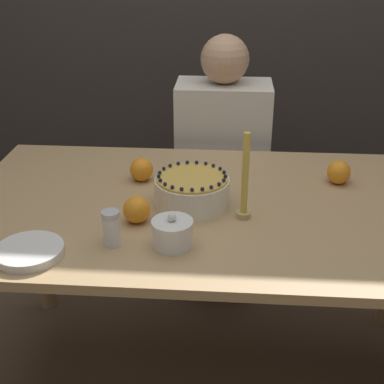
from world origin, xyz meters
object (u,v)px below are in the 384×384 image
(cake, at_px, (192,191))
(sugar_bowl, at_px, (172,233))
(person_man_blue_shirt, at_px, (221,186))
(candle, at_px, (245,184))
(sugar_shaker, at_px, (111,228))

(cake, height_order, sugar_bowl, cake)
(sugar_bowl, relative_size, person_man_blue_shirt, 0.10)
(sugar_bowl, xyz_separation_m, person_man_blue_shirt, (0.12, 0.93, -0.29))
(sugar_bowl, bearing_deg, person_man_blue_shirt, 82.66)
(sugar_bowl, height_order, candle, candle)
(sugar_shaker, distance_m, person_man_blue_shirt, 1.02)
(sugar_bowl, height_order, sugar_shaker, sugar_shaker)
(cake, height_order, candle, candle)
(cake, bearing_deg, sugar_shaker, -128.45)
(sugar_bowl, bearing_deg, candle, 41.93)
(sugar_bowl, distance_m, person_man_blue_shirt, 0.98)
(candle, relative_size, person_man_blue_shirt, 0.23)
(cake, distance_m, sugar_shaker, 0.33)
(candle, bearing_deg, sugar_shaker, -153.20)
(cake, height_order, person_man_blue_shirt, person_man_blue_shirt)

